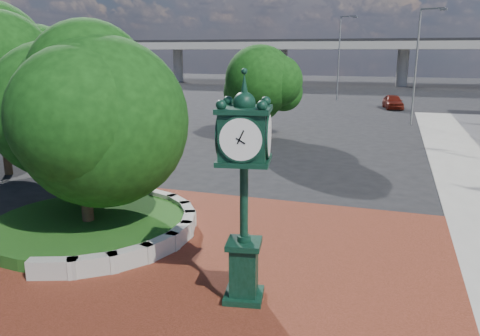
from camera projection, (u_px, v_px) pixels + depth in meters
name	position (u px, v px, depth m)	size (l,w,h in m)	color
ground	(237.00, 252.00, 13.50)	(200.00, 200.00, 0.00)	black
plaza	(225.00, 266.00, 12.57)	(12.00, 12.00, 0.04)	maroon
planter_wall	(153.00, 232.00, 14.25)	(2.96, 6.77, 0.54)	#9E9B93
grass_bed	(89.00, 226.00, 14.96)	(6.10, 6.10, 0.40)	#113E14
overpass	(371.00, 45.00, 76.52)	(90.00, 12.00, 7.50)	#9E9B93
tree_planter	(80.00, 116.00, 14.10)	(5.20, 5.20, 6.33)	#38281C
tree_street	(266.00, 89.00, 30.51)	(4.40, 4.40, 5.45)	#38281C
post_clock	(244.00, 182.00, 10.22)	(1.23, 1.23, 5.21)	black
parked_car	(393.00, 102.00, 46.86)	(1.66, 4.13, 1.41)	#61170D
street_lamp_near	(419.00, 58.00, 35.23)	(1.85, 0.90, 8.69)	slate
street_lamp_far	(341.00, 52.00, 53.85)	(2.04, 0.94, 9.48)	slate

